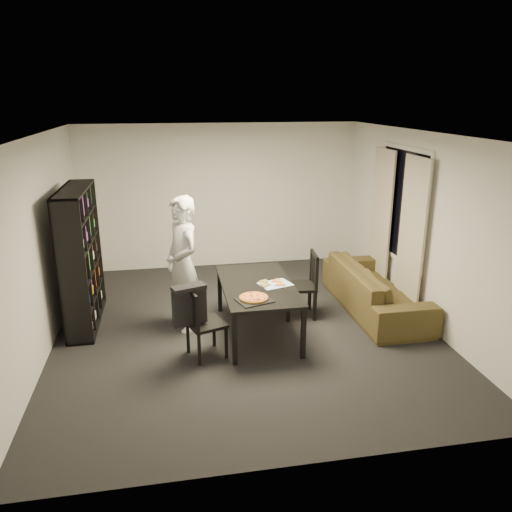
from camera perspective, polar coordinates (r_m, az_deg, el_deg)
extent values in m
cube|color=black|center=(6.95, -1.31, -8.15)|extent=(5.00, 5.50, 0.01)
cube|color=white|center=(6.27, -1.48, 13.75)|extent=(5.00, 5.50, 0.01)
cube|color=silver|center=(9.15, -4.12, 6.78)|extent=(5.00, 0.01, 2.60)
cube|color=silver|center=(3.96, 4.94, -8.37)|extent=(5.00, 0.01, 2.60)
cube|color=silver|center=(6.60, -23.37, 0.99)|extent=(0.01, 5.50, 2.60)
cube|color=silver|center=(7.29, 18.42, 3.06)|extent=(0.01, 5.50, 2.60)
cube|color=black|center=(7.76, 16.39, 5.62)|extent=(0.02, 1.40, 1.60)
cube|color=white|center=(7.76, 16.36, 5.62)|extent=(0.03, 1.52, 1.72)
cube|color=#C0B5A4|center=(7.35, 17.33, 2.07)|extent=(0.03, 0.70, 2.25)
cube|color=#C0B5A4|center=(8.26, 14.07, 4.02)|extent=(0.03, 0.70, 2.25)
cube|color=black|center=(7.19, -19.37, -0.16)|extent=(0.35, 1.50, 1.90)
cube|color=black|center=(6.55, 0.16, -3.39)|extent=(0.92, 1.66, 0.04)
cube|color=black|center=(5.92, -2.45, -9.49)|extent=(0.06, 0.06, 0.66)
cube|color=black|center=(6.08, 5.43, -8.81)|extent=(0.06, 0.06, 0.66)
cube|color=black|center=(7.34, -4.17, -3.93)|extent=(0.06, 0.06, 0.66)
cube|color=black|center=(7.47, 2.20, -3.51)|extent=(0.06, 0.06, 0.66)
cube|color=black|center=(6.10, -5.70, -7.72)|extent=(0.52, 0.52, 0.04)
cube|color=black|center=(5.94, -7.42, -5.99)|extent=(0.17, 0.40, 0.44)
cube|color=black|center=(5.86, -7.50, -4.19)|extent=(0.16, 0.38, 0.05)
cube|color=black|center=(6.12, -3.43, -9.88)|extent=(0.04, 0.04, 0.40)
cube|color=black|center=(6.41, -4.83, -8.58)|extent=(0.04, 0.04, 0.40)
cube|color=black|center=(6.00, -6.51, -10.60)|extent=(0.04, 0.04, 0.40)
cube|color=black|center=(6.29, -7.78, -9.24)|extent=(0.04, 0.04, 0.40)
cube|color=black|center=(7.16, 5.01, -3.48)|extent=(0.48, 0.48, 0.04)
cube|color=black|center=(7.11, 6.65, -1.49)|extent=(0.08, 0.44, 0.47)
cube|color=black|center=(7.04, 6.71, 0.17)|extent=(0.07, 0.42, 0.05)
cube|color=black|center=(7.39, 3.26, -4.72)|extent=(0.04, 0.04, 0.43)
cube|color=black|center=(7.05, 3.71, -5.89)|extent=(0.04, 0.04, 0.43)
cube|color=black|center=(7.45, 6.14, -4.59)|extent=(0.04, 0.04, 0.43)
cube|color=black|center=(7.11, 6.74, -5.75)|extent=(0.04, 0.04, 0.43)
cube|color=black|center=(5.92, -7.60, -5.81)|extent=(0.41, 0.21, 0.44)
cube|color=black|center=(5.83, -7.70, -3.60)|extent=(0.43, 0.29, 0.05)
imported|color=silver|center=(6.68, -8.38, -0.95)|extent=(0.66, 0.79, 1.83)
cube|color=black|center=(6.02, -0.19, -5.09)|extent=(0.48, 0.43, 0.01)
cylinder|color=#A36A2F|center=(6.05, -0.26, -4.79)|extent=(0.35, 0.35, 0.02)
cylinder|color=gold|center=(6.05, -0.26, -4.66)|extent=(0.31, 0.31, 0.01)
cube|color=silver|center=(6.54, 2.23, -3.24)|extent=(0.47, 0.41, 0.01)
imported|color=#383416|center=(7.60, 13.46, -3.58)|extent=(0.89, 2.28, 0.67)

